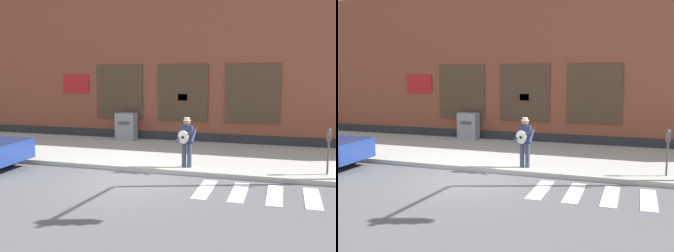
% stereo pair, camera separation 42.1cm
% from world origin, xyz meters
% --- Properties ---
extents(ground_plane, '(160.00, 160.00, 0.00)m').
position_xyz_m(ground_plane, '(0.00, 0.00, 0.00)').
color(ground_plane, '#56565B').
extents(sidewalk, '(28.00, 5.61, 0.16)m').
position_xyz_m(sidewalk, '(0.00, 3.97, 0.08)').
color(sidewalk, '#ADAAA3').
rests_on(sidewalk, ground).
extents(building_backdrop, '(28.00, 4.06, 7.07)m').
position_xyz_m(building_backdrop, '(-0.00, 8.77, 3.53)').
color(building_backdrop, brown).
rests_on(building_backdrop, ground).
extents(crosswalk, '(5.20, 1.90, 0.01)m').
position_xyz_m(crosswalk, '(4.82, -0.13, 0.01)').
color(crosswalk, silver).
rests_on(crosswalk, ground).
extents(busker, '(0.70, 0.52, 1.67)m').
position_xyz_m(busker, '(1.44, 1.67, 1.10)').
color(busker, '#33384C').
rests_on(busker, sidewalk).
extents(parking_meter, '(0.13, 0.11, 1.44)m').
position_xyz_m(parking_meter, '(5.85, 2.01, 1.10)').
color(parking_meter, '#47474C').
rests_on(parking_meter, sidewalk).
extents(utility_box, '(0.93, 0.63, 1.26)m').
position_xyz_m(utility_box, '(-2.64, 6.32, 0.79)').
color(utility_box, gray).
rests_on(utility_box, sidewalk).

